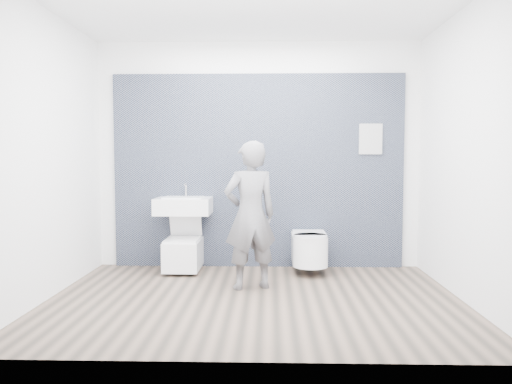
{
  "coord_description": "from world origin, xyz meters",
  "views": [
    {
      "loc": [
        0.15,
        -4.75,
        1.37
      ],
      "look_at": [
        0.0,
        0.6,
        1.0
      ],
      "focal_mm": 35.0,
      "sensor_mm": 36.0,
      "label": 1
    }
  ],
  "objects_px": {
    "toilet_square": "(183,252)",
    "toilet_rounded": "(310,249)",
    "visitor": "(250,215)",
    "washbasin": "(184,205)"
  },
  "relations": [
    {
      "from": "washbasin",
      "to": "visitor",
      "type": "relative_size",
      "value": 0.43
    },
    {
      "from": "visitor",
      "to": "toilet_rounded",
      "type": "bearing_deg",
      "value": -153.66
    },
    {
      "from": "washbasin",
      "to": "toilet_square",
      "type": "distance_m",
      "value": 0.56
    },
    {
      "from": "toilet_square",
      "to": "visitor",
      "type": "height_order",
      "value": "visitor"
    },
    {
      "from": "toilet_rounded",
      "to": "visitor",
      "type": "height_order",
      "value": "visitor"
    },
    {
      "from": "washbasin",
      "to": "visitor",
      "type": "bearing_deg",
      "value": -43.54
    },
    {
      "from": "washbasin",
      "to": "visitor",
      "type": "xyz_separation_m",
      "value": [
        0.84,
        -0.79,
        -0.02
      ]
    },
    {
      "from": "washbasin",
      "to": "toilet_square",
      "type": "xyz_separation_m",
      "value": [
        -0.0,
        -0.05,
        -0.56
      ]
    },
    {
      "from": "toilet_square",
      "to": "toilet_rounded",
      "type": "relative_size",
      "value": 1.14
    },
    {
      "from": "toilet_square",
      "to": "washbasin",
      "type": "bearing_deg",
      "value": 90.0
    }
  ]
}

